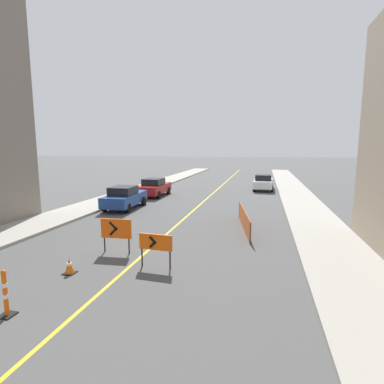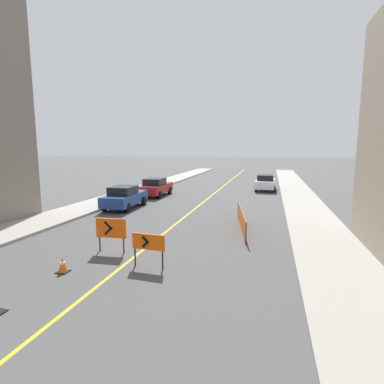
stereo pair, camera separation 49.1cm
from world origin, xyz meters
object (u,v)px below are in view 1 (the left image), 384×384
Objects in this scene: parked_car_curb_mid at (154,187)px; parked_car_curb_far at (263,182)px; delineator_post_rear at (6,296)px; parked_car_curb_near at (125,197)px; traffic_cone_fourth at (69,266)px; arrow_barricade_primary at (116,230)px; arrow_barricade_secondary at (156,244)px.

parked_car_curb_far is at bearing 33.29° from parked_car_curb_mid.
delineator_post_rear is 13.69m from parked_car_curb_near.
arrow_barricade_primary is at bearing 75.23° from traffic_cone_fourth.
parked_car_curb_near is at bearing -126.84° from parked_car_curb_far.
arrow_barricade_secondary is (2.09, -1.07, -0.08)m from arrow_barricade_primary.
parked_car_curb_mid is (-5.75, 15.16, -0.09)m from arrow_barricade_secondary.
arrow_barricade_secondary is at bearing -31.61° from arrow_barricade_primary.
parked_car_curb_near is (-5.84, 9.47, -0.09)m from arrow_barricade_secondary.
delineator_post_rear is 0.28× the size of parked_car_curb_near.
parked_car_curb_mid reaches higher than delineator_post_rear.
parked_car_curb_near is (-3.16, 10.65, 0.54)m from traffic_cone_fourth.
delineator_post_rear reaches higher than traffic_cone_fourth.
traffic_cone_fourth is 2.43m from arrow_barricade_primary.
delineator_post_rear reaches higher than arrow_barricade_secondary.
arrow_barricade_primary is at bearing 156.00° from arrow_barricade_secondary.
traffic_cone_fourth is 0.12× the size of parked_car_curb_far.
traffic_cone_fourth is 16.64m from parked_car_curb_mid.
parked_car_curb_far is (6.33, 22.51, 0.54)m from traffic_cone_fourth.
arrow_barricade_primary is (0.52, 4.90, 0.44)m from delineator_post_rear.
arrow_barricade_secondary is at bearing 55.81° from delineator_post_rear.
parked_car_curb_mid is (-3.07, 16.34, 0.54)m from traffic_cone_fourth.
parked_car_curb_far is at bearing 69.68° from arrow_barricade_primary.
arrow_barricade_primary is 0.32× the size of parked_car_curb_near.
arrow_barricade_secondary is at bearing -97.90° from parked_car_curb_far.
traffic_cone_fourth is at bearing -76.21° from parked_car_curb_near.
arrow_barricade_primary is (0.59, 2.25, 0.71)m from traffic_cone_fourth.
traffic_cone_fourth is 0.43× the size of delineator_post_rear.
delineator_post_rear is at bearing -80.59° from parked_car_curb_mid.
traffic_cone_fourth is 23.39m from parked_car_curb_far.
arrow_barricade_secondary is 0.29× the size of parked_car_curb_mid.
parked_car_curb_near is 15.19m from parked_car_curb_far.
parked_car_curb_mid is at bearing 86.42° from parked_car_curb_near.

